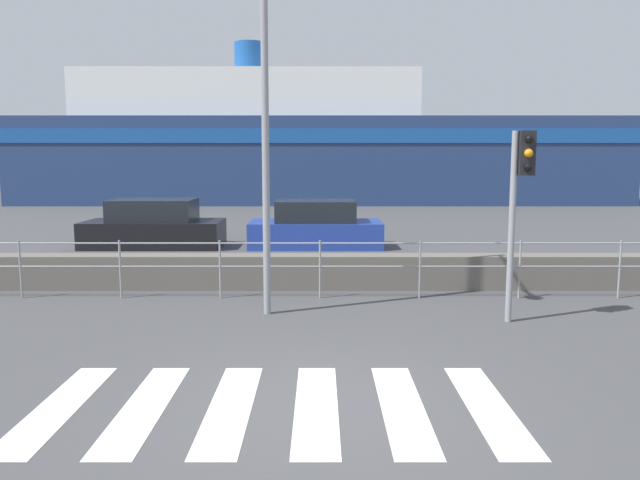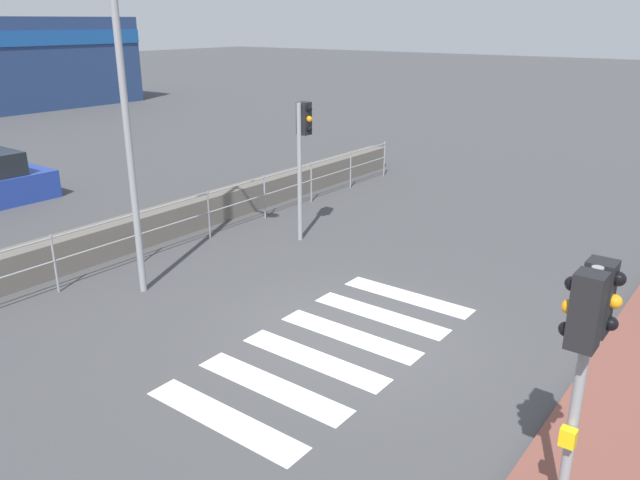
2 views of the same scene
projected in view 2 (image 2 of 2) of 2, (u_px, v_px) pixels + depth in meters
The scene contains 8 objects.
ground_plane at pixel (351, 335), 9.69m from camera, with size 160.00×160.00×0.00m, color #424244.
sidewalk_brick at pixel (638, 430), 7.33m from camera, with size 24.00×1.80×0.12m.
crosswalk at pixel (332, 347), 9.32m from camera, with size 4.95×2.40×0.01m.
seawall at pixel (115, 238), 12.98m from camera, with size 20.52×0.55×0.67m.
harbor_fence at pixel (140, 228), 12.36m from camera, with size 18.51×0.04×1.08m.
traffic_light_near at pixel (588, 330), 5.38m from camera, with size 0.58×0.41×2.68m.
traffic_light_far at pixel (303, 141), 13.23m from camera, with size 0.34×0.32×3.00m.
streetlamp at pixel (127, 44), 9.73m from camera, with size 0.32×1.25×6.99m.
Camera 2 is at (-7.18, -4.84, 4.62)m, focal length 35.00 mm.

